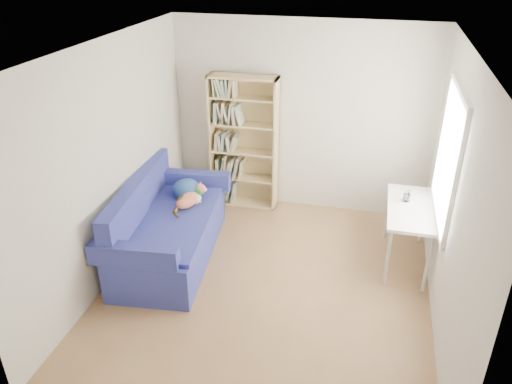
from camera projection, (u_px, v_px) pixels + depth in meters
ground at (267, 286)px, 5.57m from camera, size 4.00×4.00×0.00m
room_shell at (280, 150)px, 4.83m from camera, size 3.54×4.04×2.62m
sofa at (167, 228)px, 5.97m from camera, size 1.15×2.08×0.98m
bookshelf at (244, 148)px, 6.92m from camera, size 0.94×0.29×1.87m
desk at (410, 213)px, 5.68m from camera, size 0.51×1.12×0.75m
pen_cup at (407, 197)px, 5.75m from camera, size 0.08×0.08×0.15m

